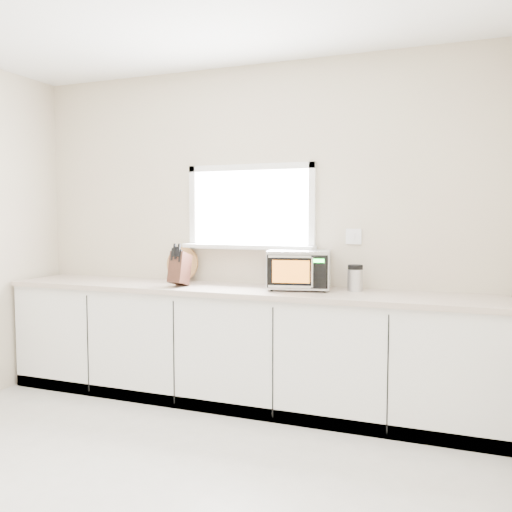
% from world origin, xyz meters
% --- Properties ---
extents(ground, '(4.00, 4.00, 0.00)m').
position_xyz_m(ground, '(0.00, 0.00, 0.00)').
color(ground, beige).
rests_on(ground, ground).
extents(back_wall, '(4.00, 0.17, 2.70)m').
position_xyz_m(back_wall, '(0.00, 2.00, 1.36)').
color(back_wall, beige).
rests_on(back_wall, ground).
extents(cabinets, '(3.92, 0.60, 0.88)m').
position_xyz_m(cabinets, '(0.00, 1.70, 0.44)').
color(cabinets, white).
rests_on(cabinets, ground).
extents(countertop, '(3.92, 0.64, 0.04)m').
position_xyz_m(countertop, '(0.00, 1.69, 0.90)').
color(countertop, beige).
rests_on(countertop, cabinets).
extents(microwave, '(0.52, 0.45, 0.30)m').
position_xyz_m(microwave, '(0.48, 1.77, 1.08)').
color(microwave, black).
rests_on(microwave, countertop).
extents(knife_block, '(0.12, 0.24, 0.34)m').
position_xyz_m(knife_block, '(-0.46, 1.60, 1.07)').
color(knife_block, '#432118').
rests_on(knife_block, countertop).
extents(cutting_board, '(0.30, 0.07, 0.30)m').
position_xyz_m(cutting_board, '(-0.62, 1.94, 1.07)').
color(cutting_board, '#B07744').
rests_on(cutting_board, countertop).
extents(coffee_grinder, '(0.14, 0.14, 0.20)m').
position_xyz_m(coffee_grinder, '(0.90, 1.83, 1.02)').
color(coffee_grinder, '#B6B8BE').
rests_on(coffee_grinder, countertop).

